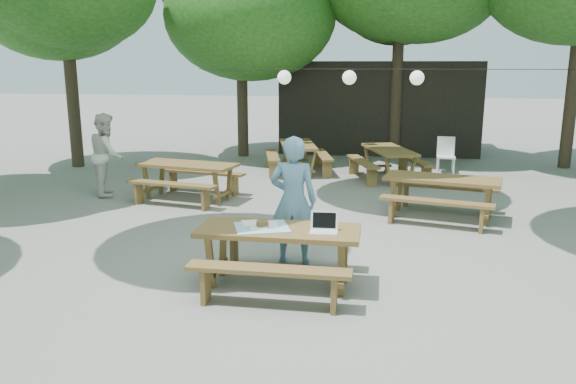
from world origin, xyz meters
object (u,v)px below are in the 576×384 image
(picnic_table_nw, at_px, (188,181))
(woman, at_px, (293,200))
(second_person, at_px, (107,154))
(plastic_chair, at_px, (446,162))
(main_picnic_table, at_px, (279,256))

(picnic_table_nw, relative_size, woman, 1.21)
(second_person, bearing_deg, picnic_table_nw, -120.45)
(woman, bearing_deg, plastic_chair, -112.31)
(woman, bearing_deg, second_person, -38.70)
(main_picnic_table, xyz_separation_m, second_person, (-4.48, 4.36, 0.48))
(main_picnic_table, distance_m, plastic_chair, 8.61)
(main_picnic_table, xyz_separation_m, picnic_table_nw, (-2.67, 4.22, 0.00))
(woman, xyz_separation_m, plastic_chair, (2.82, 7.25, -0.64))
(second_person, height_order, plastic_chair, second_person)
(picnic_table_nw, distance_m, woman, 4.34)
(picnic_table_nw, relative_size, plastic_chair, 2.40)
(plastic_chair, bearing_deg, second_person, -151.76)
(picnic_table_nw, bearing_deg, plastic_chair, 45.99)
(woman, xyz_separation_m, second_person, (-4.53, 3.49, -0.03))
(main_picnic_table, relative_size, picnic_table_nw, 0.93)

